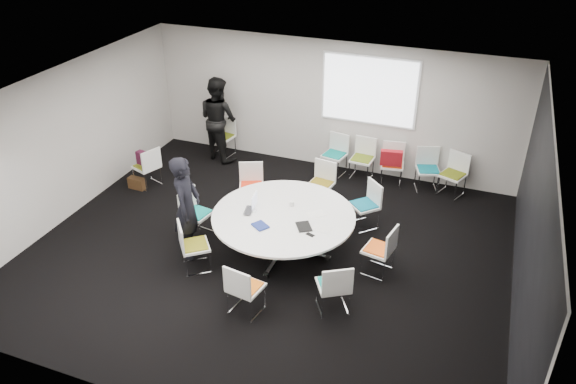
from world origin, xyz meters
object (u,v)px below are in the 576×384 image
(chair_back_e, at_px, (452,182))
(person_main, at_px, (187,207))
(chair_ring_g, at_px, (246,297))
(chair_back_a, at_px, (334,162))
(chair_ring_c, at_px, (321,192))
(maroon_bag, at_px, (145,159))
(person_back, at_px, (218,119))
(chair_back_c, at_px, (392,172))
(chair_ring_e, at_px, (198,222))
(chair_person_back, at_px, (223,143))
(brown_bag, at_px, (137,183))
(chair_ring_d, at_px, (252,194))
(chair_ring_b, at_px, (364,213))
(chair_spare_left, at_px, (148,174))
(chair_back_d, at_px, (427,177))
(chair_ring_a, at_px, (378,258))
(chair_back_b, at_px, (362,166))
(conference_table, at_px, (284,223))
(laptop, at_px, (251,211))
(cup, at_px, (292,204))
(chair_ring_f, at_px, (195,254))
(chair_ring_h, at_px, (333,295))

(chair_back_e, height_order, person_main, person_main)
(chair_ring_g, relative_size, chair_back_a, 1.00)
(chair_ring_c, height_order, maroon_bag, chair_ring_c)
(person_back, bearing_deg, chair_back_c, -156.11)
(chair_ring_e, relative_size, person_main, 0.48)
(chair_back_e, bearing_deg, chair_person_back, 21.39)
(chair_person_back, bearing_deg, brown_bag, 74.70)
(chair_ring_d, distance_m, chair_back_c, 3.02)
(chair_ring_b, height_order, chair_ring_d, same)
(chair_spare_left, bearing_deg, chair_back_e, -51.67)
(chair_back_d, relative_size, person_main, 0.48)
(chair_spare_left, height_order, person_back, person_back)
(chair_ring_b, xyz_separation_m, brown_bag, (-4.74, -0.28, -0.16))
(chair_back_a, bearing_deg, person_main, 79.43)
(chair_person_back, height_order, brown_bag, chair_person_back)
(chair_ring_a, xyz_separation_m, brown_bag, (-5.29, 0.99, -0.16))
(chair_back_b, bearing_deg, person_main, 64.85)
(conference_table, bearing_deg, chair_ring_a, -0.62)
(chair_back_c, bearing_deg, chair_back_e, 169.82)
(chair_back_a, height_order, laptop, chair_back_a)
(conference_table, bearing_deg, chair_ring_g, -88.75)
(chair_ring_a, relative_size, chair_back_c, 1.00)
(chair_back_c, relative_size, cup, 9.78)
(chair_ring_b, xyz_separation_m, laptop, (-1.65, -1.34, 0.47))
(chair_ring_g, xyz_separation_m, person_back, (-2.71, 4.54, 0.68))
(chair_back_a, bearing_deg, chair_back_b, -167.20)
(chair_ring_c, distance_m, cup, 1.48)
(cup, bearing_deg, chair_ring_f, -133.01)
(chair_ring_c, height_order, chair_ring_g, same)
(chair_ring_g, height_order, chair_back_d, same)
(chair_ring_d, bearing_deg, brown_bag, -19.18)
(chair_ring_e, bearing_deg, chair_ring_c, 145.59)
(chair_ring_b, xyz_separation_m, chair_person_back, (-3.78, 1.81, 0.00))
(chair_ring_b, relative_size, person_main, 0.48)
(chair_back_a, height_order, chair_person_back, same)
(chair_ring_f, xyz_separation_m, chair_back_b, (1.78, 4.05, 0.00))
(chair_ring_b, height_order, chair_ring_c, same)
(brown_bag, bearing_deg, chair_back_e, 18.59)
(chair_ring_e, bearing_deg, conference_table, 102.75)
(brown_bag, bearing_deg, chair_ring_c, 11.20)
(chair_ring_h, height_order, maroon_bag, chair_ring_h)
(conference_table, bearing_deg, person_main, -157.50)
(chair_ring_g, bearing_deg, chair_ring_e, 146.21)
(chair_ring_d, height_order, person_main, person_main)
(chair_back_c, bearing_deg, person_main, 44.44)
(cup, bearing_deg, chair_back_e, 47.93)
(chair_ring_b, height_order, chair_back_d, same)
(maroon_bag, bearing_deg, chair_back_a, 28.61)
(chair_ring_b, distance_m, chair_ring_d, 2.22)
(conference_table, relative_size, chair_ring_c, 2.75)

